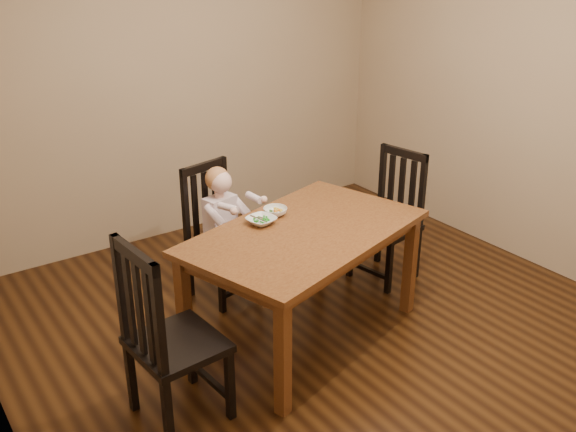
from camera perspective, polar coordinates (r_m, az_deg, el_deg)
room at (r=3.91m, az=3.36°, el=7.16°), size 4.01×4.01×2.71m
dining_table at (r=4.06m, az=1.51°, el=-2.36°), size 1.73×1.31×0.77m
chair_child at (r=4.68m, az=-6.22°, el=-1.61°), size 0.51×0.49×0.99m
chair_left at (r=3.48m, az=-10.69°, el=-10.62°), size 0.48×0.50×1.09m
chair_right at (r=4.96m, az=9.03°, el=-0.20°), size 0.48×0.50×1.00m
toddler at (r=4.59m, az=-5.87°, el=-0.31°), size 0.37×0.43×0.52m
bowl_peas at (r=4.10m, az=-2.39°, el=-0.41°), size 0.21×0.21×0.04m
bowl_veg at (r=4.22m, az=-1.13°, el=0.42°), size 0.16×0.16×0.05m
fork at (r=4.05m, az=-2.56°, el=-0.37°), size 0.08×0.09×0.05m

